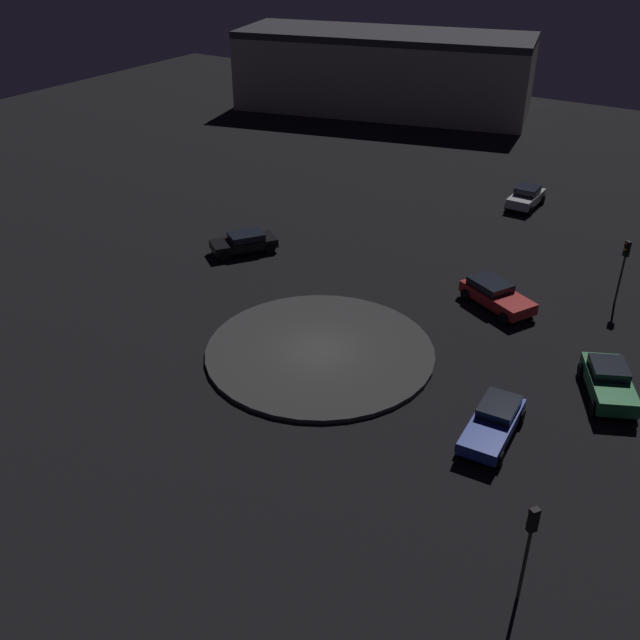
# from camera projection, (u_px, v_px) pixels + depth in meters

# --- Properties ---
(ground_plane) EXTENTS (120.40, 120.40, 0.00)m
(ground_plane) POSITION_uv_depth(u_px,v_px,m) (320.00, 353.00, 37.20)
(ground_plane) COLOR black
(roundabout_island) EXTENTS (11.72, 11.72, 0.24)m
(roundabout_island) POSITION_uv_depth(u_px,v_px,m) (320.00, 351.00, 37.14)
(roundabout_island) COLOR #383838
(roundabout_island) RESTS_ON ground_plane
(car_silver) EXTENTS (2.04, 3.86, 1.53)m
(car_silver) POSITION_uv_depth(u_px,v_px,m) (526.00, 197.00, 54.44)
(car_silver) COLOR silver
(car_silver) RESTS_ON ground_plane
(car_red) EXTENTS (4.81, 3.72, 1.39)m
(car_red) POSITION_uv_depth(u_px,v_px,m) (496.00, 295.00, 41.09)
(car_red) COLOR red
(car_red) RESTS_ON ground_plane
(car_green) EXTENTS (3.44, 4.60, 1.50)m
(car_green) POSITION_uv_depth(u_px,v_px,m) (609.00, 382.00, 33.65)
(car_green) COLOR #1E7238
(car_green) RESTS_ON ground_plane
(car_black) EXTENTS (3.86, 4.45, 1.33)m
(car_black) POSITION_uv_depth(u_px,v_px,m) (244.00, 242.00, 47.45)
(car_black) COLOR black
(car_black) RESTS_ON ground_plane
(car_blue) EXTENTS (2.14, 4.51, 1.31)m
(car_blue) POSITION_uv_depth(u_px,v_px,m) (493.00, 422.00, 31.20)
(car_blue) COLOR #1E38A5
(car_blue) RESTS_ON ground_plane
(traffic_light_northwest) EXTENTS (0.40, 0.37, 4.04)m
(traffic_light_northwest) POSITION_uv_depth(u_px,v_px,m) (529.00, 536.00, 22.78)
(traffic_light_northwest) COLOR #2D2D2D
(traffic_light_northwest) RESTS_ON ground_plane
(traffic_light_southwest) EXTENTS (0.38, 0.39, 3.90)m
(traffic_light_southwest) POSITION_uv_depth(u_px,v_px,m) (624.00, 260.00, 40.36)
(traffic_light_southwest) COLOR #2D2D2D
(traffic_light_southwest) RESTS_ON ground_plane
(store_building) EXTENTS (32.44, 17.43, 8.13)m
(store_building) POSITION_uv_depth(u_px,v_px,m) (383.00, 72.00, 77.71)
(store_building) COLOR #ADA893
(store_building) RESTS_ON ground_plane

